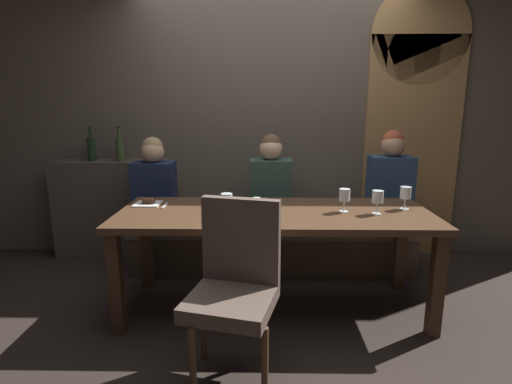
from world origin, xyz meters
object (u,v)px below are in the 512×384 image
dining_table (274,223)px  diner_bearded (271,181)px  diner_redhead (154,182)px  wine_glass_end_left (344,196)px  banquette_bench (272,245)px  fork_on_table (165,205)px  wine_bottle_pale_label (120,148)px  espresso_cup (256,203)px  wine_glass_end_right (406,193)px  dessert_plate (148,203)px  diner_far_end (390,180)px  wine_glass_far_right (378,198)px  wine_bottle_dark_red (92,148)px  wine_glass_near_left (227,201)px  chair_near_side (235,278)px

dining_table → diner_bearded: size_ratio=2.82×
dining_table → diner_redhead: diner_redhead is taller
diner_redhead → wine_glass_end_left: bearing=-25.0°
banquette_bench → fork_on_table: size_ratio=14.71×
wine_bottle_pale_label → espresso_cup: (1.30, -0.87, -0.30)m
wine_glass_end_right → dessert_plate: size_ratio=0.86×
diner_bearded → diner_far_end: diner_far_end is taller
diner_redhead → diner_far_end: bearing=-0.9°
diner_bearded → wine_glass_far_right: bearing=-47.0°
dining_table → wine_bottle_dark_red: (-1.70, 1.03, 0.42)m
fork_on_table → wine_glass_end_right: bearing=-2.3°
dining_table → wine_glass_near_left: size_ratio=13.41×
chair_near_side → diner_far_end: diner_far_end is taller
wine_bottle_dark_red → dining_table: bearing=-31.1°
diner_bearded → wine_glass_far_right: size_ratio=4.75×
banquette_bench → wine_glass_far_right: wine_glass_far_right is taller
banquette_bench → espresso_cup: (-0.13, -0.56, 0.54)m
diner_bearded → wine_bottle_pale_label: wine_bottle_pale_label is taller
wine_glass_near_left → wine_glass_end_right: 1.28m
banquette_bench → dining_table: bearing=-90.0°
dining_table → diner_far_end: diner_far_end is taller
chair_near_side → diner_bearded: 1.47m
wine_glass_near_left → dessert_plate: size_ratio=0.86×
wine_glass_end_right → fork_on_table: bearing=177.6°
wine_bottle_dark_red → chair_near_side: bearing=-49.9°
wine_glass_end_left → wine_glass_end_right: bearing=9.8°
wine_bottle_pale_label → diner_far_end: bearing=-7.9°
diner_redhead → espresso_cup: diner_redhead is taller
wine_glass_far_right → fork_on_table: wine_glass_far_right is taller
dining_table → dessert_plate: bearing=169.5°
diner_redhead → wine_bottle_pale_label: wine_bottle_pale_label is taller
dessert_plate → fork_on_table: bearing=-12.4°
diner_far_end → diner_redhead: bearing=179.1°
dining_table → wine_bottle_dark_red: wine_bottle_dark_red is taller
wine_bottle_pale_label → wine_glass_far_right: 2.40m
banquette_bench → wine_glass_end_right: (0.94, -0.63, 0.63)m
wine_glass_near_left → wine_glass_far_right: bearing=6.0°
chair_near_side → wine_glass_end_right: (1.17, 0.80, 0.30)m
wine_bottle_dark_red → dessert_plate: 1.18m
diner_redhead → fork_on_table: (0.23, -0.56, -0.06)m
wine_glass_end_right → wine_glass_far_right: size_ratio=1.00×
diner_far_end → fork_on_table: (-1.83, -0.53, -0.09)m
dining_table → wine_glass_far_right: wine_glass_far_right is taller
wine_bottle_dark_red → wine_bottle_pale_label: size_ratio=1.00×
dining_table → dessert_plate: 0.97m
diner_redhead → diner_bearded: size_ratio=0.97×
banquette_bench → wine_glass_end_right: wine_glass_end_right is taller
espresso_cup → fork_on_table: bearing=179.5°
wine_glass_far_right → wine_bottle_dark_red: bearing=155.7°
wine_bottle_pale_label → wine_glass_near_left: bearing=-46.8°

